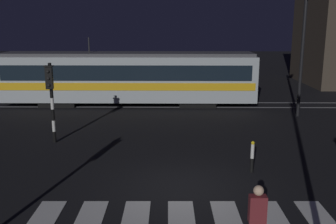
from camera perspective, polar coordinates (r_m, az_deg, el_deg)
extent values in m
plane|color=black|center=(12.24, 1.84, -11.07)|extent=(120.00, 120.00, 0.00)
cube|color=#59595E|center=(23.45, 1.27, 0.72)|extent=(80.00, 0.12, 0.03)
cube|color=#59595E|center=(24.85, 1.23, 1.42)|extent=(80.00, 0.12, 0.03)
cylinder|color=black|center=(17.24, -16.38, -3.54)|extent=(0.14, 0.14, 0.49)
cylinder|color=white|center=(17.11, -16.48, -1.98)|extent=(0.14, 0.14, 0.49)
cylinder|color=black|center=(17.00, -16.58, -0.40)|extent=(0.14, 0.14, 0.49)
cylinder|color=white|center=(16.90, -16.69, 1.20)|extent=(0.14, 0.14, 0.49)
cylinder|color=black|center=(16.81, -16.79, 2.82)|extent=(0.14, 0.14, 0.49)
cylinder|color=white|center=(16.74, -16.90, 4.45)|extent=(0.14, 0.14, 0.49)
cylinder|color=black|center=(16.68, -17.01, 6.10)|extent=(0.14, 0.14, 0.49)
cube|color=black|center=(16.56, -17.10, 4.80)|extent=(0.28, 0.20, 0.90)
sphere|color=black|center=(16.42, -17.28, 5.71)|extent=(0.14, 0.14, 0.14)
sphere|color=black|center=(16.46, -17.22, 4.75)|extent=(0.14, 0.14, 0.14)
sphere|color=black|center=(16.50, -17.15, 3.78)|extent=(0.14, 0.14, 0.14)
cube|color=black|center=(16.50, -17.22, 6.49)|extent=(0.36, 0.24, 0.04)
cylinder|color=black|center=(21.92, 19.15, 8.00)|extent=(0.18, 0.18, 6.72)
cube|color=#B2BCC1|center=(24.01, -5.91, 5.03)|extent=(15.49, 2.50, 2.70)
cube|color=yellow|center=(22.82, -6.24, 3.72)|extent=(15.18, 0.04, 0.44)
cube|color=yellow|center=(25.31, -5.57, 4.64)|extent=(15.18, 0.04, 0.44)
cube|color=black|center=(22.71, -6.29, 5.71)|extent=(14.71, 0.03, 0.90)
cube|color=#4C4C51|center=(23.86, -5.99, 8.48)|extent=(15.18, 2.30, 0.20)
cylinder|color=#262628|center=(24.20, -11.57, 9.54)|extent=(0.08, 0.08, 1.00)
cube|color=black|center=(24.16, 4.27, 1.44)|extent=(2.20, 2.00, 0.35)
cube|color=black|center=(25.11, -15.53, 1.44)|extent=(2.20, 2.00, 0.35)
sphere|color=#F9F2CC|center=(24.45, 12.63, 3.98)|extent=(0.24, 0.24, 0.24)
cube|color=maroon|center=(8.56, 13.06, -13.77)|extent=(0.36, 0.22, 0.60)
sphere|color=beige|center=(8.38, 13.21, -11.20)|extent=(0.22, 0.22, 0.22)
cylinder|color=black|center=(13.63, 12.24, -7.67)|extent=(0.12, 0.12, 0.50)
cylinder|color=white|center=(13.46, 12.34, -5.68)|extent=(0.12, 0.12, 0.50)
sphere|color=yellow|center=(13.37, 12.40, -4.46)|extent=(0.12, 0.12, 0.12)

